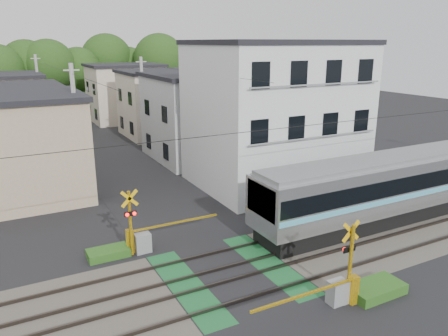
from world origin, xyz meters
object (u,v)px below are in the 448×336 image
crossing_signal_near (341,286)px  crossing_signal_far (140,238)px  pedestrian (87,124)px  apartment_block (275,114)px

crossing_signal_near → crossing_signal_far: bearing=125.3°
crossing_signal_near → crossing_signal_far: size_ratio=1.00×
pedestrian → apartment_block: bearing=95.5°
crossing_signal_near → apartment_block: bearing=65.8°
crossing_signal_far → pedestrian: (3.39, 29.30, 0.12)m
crossing_signal_near → apartment_block: size_ratio=0.46×
crossing_signal_near → pedestrian: size_ratio=2.84×
crossing_signal_far → pedestrian: 29.49m
pedestrian → crossing_signal_near: bearing=80.2°
crossing_signal_near → pedestrian: 36.65m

